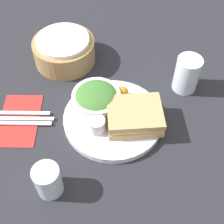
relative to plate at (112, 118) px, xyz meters
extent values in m
plane|color=#232328|center=(0.00, 0.00, -0.01)|extent=(4.00, 4.00, 0.00)
cylinder|color=silver|center=(0.00, 0.00, 0.00)|extent=(0.28, 0.28, 0.02)
cube|color=tan|center=(0.06, -0.02, 0.02)|extent=(0.16, 0.13, 0.02)
cube|color=#E5C666|center=(0.06, -0.02, 0.03)|extent=(0.15, 0.13, 0.01)
cube|color=tan|center=(0.06, -0.02, 0.05)|extent=(0.16, 0.13, 0.02)
cylinder|color=silver|center=(-0.05, 0.04, 0.03)|extent=(0.14, 0.14, 0.05)
ellipsoid|color=#3D702D|center=(-0.05, 0.04, 0.05)|extent=(0.13, 0.13, 0.04)
cylinder|color=#B7B7BC|center=(-0.04, -0.04, 0.03)|extent=(0.05, 0.05, 0.04)
sphere|color=orange|center=(0.03, 0.07, 0.03)|extent=(0.04, 0.04, 0.04)
cylinder|color=silver|center=(0.22, 0.13, 0.05)|extent=(0.07, 0.07, 0.11)
cylinder|color=#997547|center=(-0.16, 0.25, 0.03)|extent=(0.20, 0.20, 0.08)
cylinder|color=white|center=(-0.16, 0.25, 0.07)|extent=(0.17, 0.17, 0.01)
cube|color=#B22823|center=(-0.27, 0.00, -0.01)|extent=(0.11, 0.19, 0.00)
cube|color=silver|center=(-0.27, -0.02, 0.00)|extent=(0.19, 0.01, 0.01)
cube|color=silver|center=(-0.27, 0.00, 0.00)|extent=(0.20, 0.01, 0.01)
cube|color=silver|center=(-0.27, 0.02, 0.00)|extent=(0.17, 0.01, 0.01)
cylinder|color=silver|center=(-0.15, -0.21, 0.03)|extent=(0.06, 0.06, 0.09)
camera|label=1|loc=(0.00, -0.53, 0.71)|focal=50.00mm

